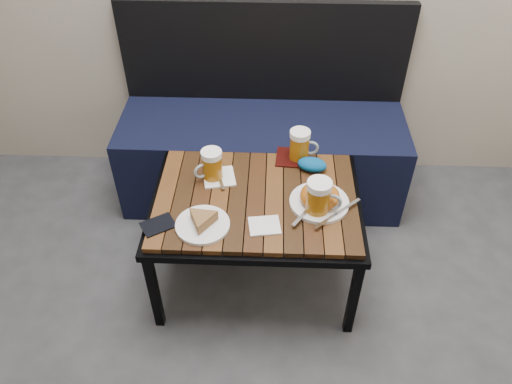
{
  "coord_description": "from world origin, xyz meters",
  "views": [
    {
      "loc": [
        0.09,
        -0.29,
        1.81
      ],
      "look_at": [
        0.03,
        1.17,
        0.5
      ],
      "focal_mm": 35.0,
      "sensor_mm": 36.0,
      "label": 1
    }
  ],
  "objects_px": {
    "plate_bagel": "(320,199)",
    "beer_mug_right": "(319,198)",
    "bench": "(262,148)",
    "cafe_table": "(256,205)",
    "passport_navy": "(158,225)",
    "plate_pie": "(202,222)",
    "passport_burgundy": "(288,157)",
    "beer_mug_left": "(211,165)",
    "beer_mug_centre": "(300,145)",
    "knit_pouch": "(312,164)"
  },
  "relations": [
    {
      "from": "plate_pie",
      "to": "plate_bagel",
      "type": "bearing_deg",
      "value": 17.44
    },
    {
      "from": "cafe_table",
      "to": "knit_pouch",
      "type": "relative_size",
      "value": 6.85
    },
    {
      "from": "passport_burgundy",
      "to": "knit_pouch",
      "type": "relative_size",
      "value": 1.11
    },
    {
      "from": "cafe_table",
      "to": "passport_burgundy",
      "type": "xyz_separation_m",
      "value": [
        0.13,
        0.26,
        0.05
      ]
    },
    {
      "from": "knit_pouch",
      "to": "beer_mug_centre",
      "type": "bearing_deg",
      "value": 124.04
    },
    {
      "from": "beer_mug_centre",
      "to": "passport_navy",
      "type": "height_order",
      "value": "beer_mug_centre"
    },
    {
      "from": "plate_pie",
      "to": "passport_burgundy",
      "type": "height_order",
      "value": "plate_pie"
    },
    {
      "from": "plate_pie",
      "to": "bench",
      "type": "bearing_deg",
      "value": 75.2
    },
    {
      "from": "beer_mug_right",
      "to": "cafe_table",
      "type": "bearing_deg",
      "value": 170.17
    },
    {
      "from": "bench",
      "to": "plate_bagel",
      "type": "bearing_deg",
      "value": -68.93
    },
    {
      "from": "beer_mug_right",
      "to": "passport_burgundy",
      "type": "relative_size",
      "value": 1.11
    },
    {
      "from": "cafe_table",
      "to": "beer_mug_centre",
      "type": "bearing_deg",
      "value": 55.64
    },
    {
      "from": "cafe_table",
      "to": "beer_mug_centre",
      "type": "height_order",
      "value": "beer_mug_centre"
    },
    {
      "from": "passport_burgundy",
      "to": "knit_pouch",
      "type": "height_order",
      "value": "knit_pouch"
    },
    {
      "from": "beer_mug_centre",
      "to": "knit_pouch",
      "type": "distance_m",
      "value": 0.1
    },
    {
      "from": "bench",
      "to": "cafe_table",
      "type": "relative_size",
      "value": 1.67
    },
    {
      "from": "bench",
      "to": "passport_navy",
      "type": "height_order",
      "value": "bench"
    },
    {
      "from": "beer_mug_centre",
      "to": "passport_navy",
      "type": "bearing_deg",
      "value": -140.24
    },
    {
      "from": "bench",
      "to": "plate_pie",
      "type": "distance_m",
      "value": 0.82
    },
    {
      "from": "cafe_table",
      "to": "plate_bagel",
      "type": "height_order",
      "value": "plate_bagel"
    },
    {
      "from": "bench",
      "to": "passport_burgundy",
      "type": "xyz_separation_m",
      "value": [
        0.12,
        -0.33,
        0.2
      ]
    },
    {
      "from": "bench",
      "to": "cafe_table",
      "type": "distance_m",
      "value": 0.61
    },
    {
      "from": "plate_bagel",
      "to": "beer_mug_right",
      "type": "bearing_deg",
      "value": -100.63
    },
    {
      "from": "plate_pie",
      "to": "passport_burgundy",
      "type": "distance_m",
      "value": 0.53
    },
    {
      "from": "plate_pie",
      "to": "cafe_table",
      "type": "bearing_deg",
      "value": 41.08
    },
    {
      "from": "beer_mug_right",
      "to": "passport_burgundy",
      "type": "distance_m",
      "value": 0.36
    },
    {
      "from": "plate_pie",
      "to": "plate_bagel",
      "type": "relative_size",
      "value": 0.74
    },
    {
      "from": "beer_mug_centre",
      "to": "knit_pouch",
      "type": "bearing_deg",
      "value": -54.88
    },
    {
      "from": "bench",
      "to": "cafe_table",
      "type": "bearing_deg",
      "value": -90.82
    },
    {
      "from": "beer_mug_left",
      "to": "plate_bagel",
      "type": "height_order",
      "value": "beer_mug_left"
    },
    {
      "from": "beer_mug_right",
      "to": "plate_bagel",
      "type": "height_order",
      "value": "beer_mug_right"
    },
    {
      "from": "bench",
      "to": "cafe_table",
      "type": "height_order",
      "value": "bench"
    },
    {
      "from": "passport_burgundy",
      "to": "knit_pouch",
      "type": "bearing_deg",
      "value": -32.52
    },
    {
      "from": "bench",
      "to": "beer_mug_right",
      "type": "height_order",
      "value": "bench"
    },
    {
      "from": "beer_mug_left",
      "to": "passport_navy",
      "type": "relative_size",
      "value": 1.14
    },
    {
      "from": "beer_mug_left",
      "to": "knit_pouch",
      "type": "distance_m",
      "value": 0.42
    },
    {
      "from": "passport_navy",
      "to": "knit_pouch",
      "type": "distance_m",
      "value": 0.69
    },
    {
      "from": "beer_mug_centre",
      "to": "passport_navy",
      "type": "relative_size",
      "value": 1.17
    },
    {
      "from": "beer_mug_right",
      "to": "passport_navy",
      "type": "xyz_separation_m",
      "value": [
        -0.6,
        -0.09,
        -0.07
      ]
    },
    {
      "from": "beer_mug_centre",
      "to": "knit_pouch",
      "type": "xyz_separation_m",
      "value": [
        0.05,
        -0.08,
        -0.04
      ]
    },
    {
      "from": "cafe_table",
      "to": "beer_mug_left",
      "type": "bearing_deg",
      "value": 149.1
    },
    {
      "from": "passport_navy",
      "to": "knit_pouch",
      "type": "bearing_deg",
      "value": 88.69
    },
    {
      "from": "beer_mug_right",
      "to": "knit_pouch",
      "type": "distance_m",
      "value": 0.26
    },
    {
      "from": "cafe_table",
      "to": "passport_burgundy",
      "type": "height_order",
      "value": "passport_burgundy"
    },
    {
      "from": "beer_mug_left",
      "to": "plate_bagel",
      "type": "bearing_deg",
      "value": 130.07
    },
    {
      "from": "plate_pie",
      "to": "plate_bagel",
      "type": "distance_m",
      "value": 0.46
    },
    {
      "from": "beer_mug_right",
      "to": "plate_pie",
      "type": "relative_size",
      "value": 0.74
    },
    {
      "from": "passport_navy",
      "to": "knit_pouch",
      "type": "height_order",
      "value": "knit_pouch"
    },
    {
      "from": "passport_navy",
      "to": "beer_mug_left",
      "type": "bearing_deg",
      "value": 115.85
    },
    {
      "from": "bench",
      "to": "cafe_table",
      "type": "xyz_separation_m",
      "value": [
        -0.01,
        -0.59,
        0.16
      ]
    }
  ]
}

